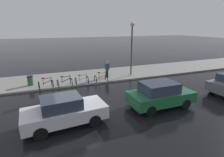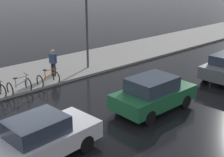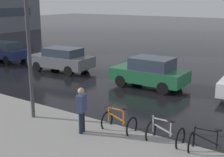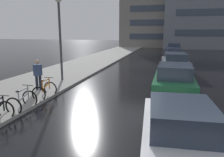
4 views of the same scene
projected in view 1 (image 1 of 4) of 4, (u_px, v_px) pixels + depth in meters
name	position (u px, v px, depth m)	size (l,w,h in m)	color
ground_plane	(76.00, 105.00, 11.21)	(140.00, 140.00, 0.00)	black
sidewalk_kerb	(155.00, 70.00, 19.98)	(4.80, 60.00, 0.14)	gray
bicycle_nearest	(46.00, 84.00, 13.92)	(0.85, 1.16, 0.99)	black
bicycle_second	(65.00, 82.00, 14.46)	(0.83, 1.23, 0.97)	black
bicycle_third	(82.00, 80.00, 14.97)	(0.74, 1.10, 0.99)	black
bicycle_farthest	(101.00, 78.00, 15.60)	(0.73, 1.10, 0.98)	black
car_white	(64.00, 111.00, 8.78)	(2.10, 4.23, 1.56)	silver
car_green	(160.00, 94.00, 10.81)	(1.94, 4.01, 1.61)	#1E6038
pedestrian	(107.00, 69.00, 16.57)	(0.45, 0.34, 1.74)	#1E2333
streetlamp	(132.00, 39.00, 16.59)	(0.44, 0.44, 5.29)	#424247
trash_bin	(30.00, 81.00, 14.51)	(0.48, 0.48, 0.93)	#2D5133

